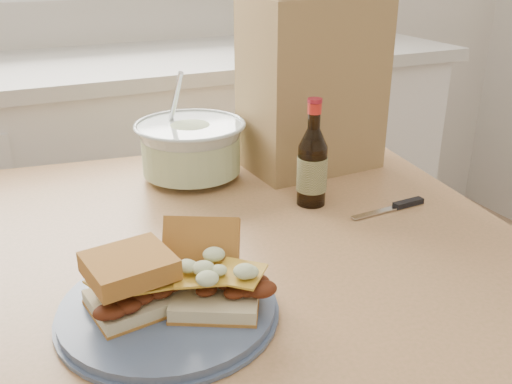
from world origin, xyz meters
name	(u,v)px	position (x,y,z in m)	size (l,w,h in m)	color
cabinet_run	(93,203)	(0.00, 1.70, 0.47)	(2.50, 0.64, 0.94)	silver
dining_table	(245,291)	(0.12, 0.72, 0.67)	(1.07, 1.07, 0.79)	tan
plate	(168,309)	(-0.07, 0.55, 0.80)	(0.30, 0.30, 0.02)	#485874
sandwich_left	(131,282)	(-0.12, 0.56, 0.85)	(0.12, 0.11, 0.08)	beige
sandwich_right	(211,274)	(-0.01, 0.54, 0.84)	(0.15, 0.20, 0.10)	beige
coleslaw_bowl	(191,151)	(0.13, 1.02, 0.85)	(0.24, 0.24, 0.24)	silver
beer_bottle	(312,166)	(0.29, 0.79, 0.87)	(0.06, 0.06, 0.21)	black
knife	(400,205)	(0.44, 0.70, 0.80)	(0.17, 0.02, 0.01)	silver
paper_bag	(312,85)	(0.40, 0.98, 0.98)	(0.29, 0.19, 0.37)	#A3814E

